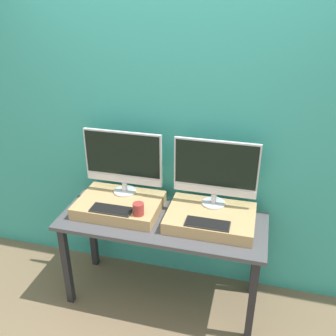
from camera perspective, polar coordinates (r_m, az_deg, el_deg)
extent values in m
plane|color=#756047|center=(3.05, -2.40, -22.65)|extent=(12.00, 12.00, 0.00)
cube|color=teal|center=(2.82, 0.98, 5.57)|extent=(8.00, 0.04, 2.60)
cube|color=#47474C|center=(2.77, -0.91, -8.17)|extent=(1.51, 0.59, 0.03)
cube|color=#232328|center=(3.06, -15.19, -14.17)|extent=(0.05, 0.05, 0.71)
cube|color=#232328|center=(2.76, 12.66, -19.12)|extent=(0.05, 0.05, 0.71)
cube|color=#232328|center=(3.38, -11.41, -9.39)|extent=(0.05, 0.05, 0.71)
cube|color=#232328|center=(3.11, 13.16, -13.13)|extent=(0.05, 0.05, 0.71)
cube|color=tan|center=(2.87, -7.41, -5.61)|extent=(0.62, 0.45, 0.09)
cylinder|color=silver|center=(2.95, -6.58, -3.54)|extent=(0.18, 0.18, 0.01)
cylinder|color=silver|center=(2.93, -6.62, -2.79)|extent=(0.04, 0.04, 0.08)
cube|color=silver|center=(2.82, -6.88, 1.59)|extent=(0.60, 0.02, 0.42)
cube|color=black|center=(2.79, -7.01, 2.04)|extent=(0.58, 0.00, 0.33)
cube|color=silver|center=(2.88, -6.79, -1.74)|extent=(0.59, 0.00, 0.06)
cube|color=#2D2D2D|center=(2.73, -8.63, -6.30)|extent=(0.30, 0.12, 0.01)
cube|color=black|center=(2.73, -8.64, -6.16)|extent=(0.29, 0.11, 0.00)
cylinder|color=#9E332D|center=(2.64, -4.53, -6.25)|extent=(0.08, 0.08, 0.09)
cube|color=tan|center=(2.72, 6.51, -7.57)|extent=(0.62, 0.45, 0.09)
cylinder|color=silver|center=(2.80, 6.95, -5.33)|extent=(0.18, 0.18, 0.01)
cylinder|color=silver|center=(2.77, 7.00, -4.55)|extent=(0.04, 0.04, 0.08)
cube|color=silver|center=(2.66, 7.29, 0.01)|extent=(0.60, 0.02, 0.42)
cube|color=black|center=(2.63, 7.28, 0.47)|extent=(0.58, 0.00, 0.33)
cube|color=silver|center=(2.73, 7.03, -3.47)|extent=(0.59, 0.00, 0.06)
cube|color=#2D2D2D|center=(2.57, 6.04, -8.45)|extent=(0.30, 0.12, 0.01)
cube|color=black|center=(2.56, 6.05, -8.31)|extent=(0.29, 0.11, 0.00)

